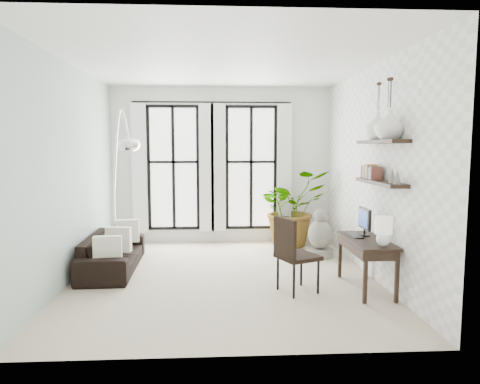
{
  "coord_description": "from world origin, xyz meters",
  "views": [
    {
      "loc": [
        -0.12,
        -6.37,
        1.98
      ],
      "look_at": [
        0.25,
        0.3,
        1.28
      ],
      "focal_mm": 32.0,
      "sensor_mm": 36.0,
      "label": 1
    }
  ],
  "objects": [
    {
      "name": "throw_pillows",
      "position": [
        -1.7,
        0.49,
        0.5
      ],
      "size": [
        0.4,
        1.52,
        0.4
      ],
      "color": "silver",
      "rests_on": "sofa"
    },
    {
      "name": "vase_a",
      "position": [
        2.11,
        -0.93,
        2.27
      ],
      "size": [
        0.37,
        0.37,
        0.38
      ],
      "primitive_type": "imported",
      "color": "white",
      "rests_on": "shelf_upper"
    },
    {
      "name": "ceiling",
      "position": [
        0.0,
        0.0,
        3.2
      ],
      "size": [
        5.0,
        5.0,
        0.0
      ],
      "primitive_type": "plane",
      "color": "white",
      "rests_on": "wall_back"
    },
    {
      "name": "desk_chair",
      "position": [
        0.9,
        -0.76,
        0.59
      ],
      "size": [
        0.65,
        0.65,
        1.04
      ],
      "rotation": [
        0.0,
        0.0,
        0.42
      ],
      "color": "black",
      "rests_on": "floor"
    },
    {
      "name": "windows",
      "position": [
        -0.2,
        2.43,
        1.56
      ],
      "size": [
        3.26,
        0.13,
        2.65
      ],
      "color": "white",
      "rests_on": "wall_back"
    },
    {
      "name": "desk",
      "position": [
        1.95,
        -0.73,
        0.68
      ],
      "size": [
        0.51,
        1.2,
        1.1
      ],
      "color": "black",
      "rests_on": "floor"
    },
    {
      "name": "wall_right",
      "position": [
        2.25,
        0.0,
        1.6
      ],
      "size": [
        0.0,
        5.0,
        5.0
      ],
      "primitive_type": "plane",
      "rotation": [
        1.57,
        0.0,
        -1.57
      ],
      "color": "white",
      "rests_on": "floor"
    },
    {
      "name": "vase_b",
      "position": [
        2.11,
        -0.53,
        2.27
      ],
      "size": [
        0.37,
        0.37,
        0.38
      ],
      "primitive_type": "imported",
      "color": "white",
      "rests_on": "shelf_upper"
    },
    {
      "name": "plant",
      "position": [
        1.38,
        2.07,
        0.76
      ],
      "size": [
        1.74,
        1.64,
        1.53
      ],
      "primitive_type": "imported",
      "rotation": [
        0.0,
        0.0,
        0.41
      ],
      "color": "#2D7228",
      "rests_on": "floor"
    },
    {
      "name": "wall_left",
      "position": [
        -2.25,
        0.0,
        1.6
      ],
      "size": [
        0.0,
        5.0,
        5.0
      ],
      "primitive_type": "plane",
      "rotation": [
        1.57,
        0.0,
        1.57
      ],
      "color": "#A4B7AF",
      "rests_on": "floor"
    },
    {
      "name": "wall_back",
      "position": [
        0.0,
        2.5,
        1.6
      ],
      "size": [
        4.5,
        0.0,
        4.5
      ],
      "primitive_type": "plane",
      "rotation": [
        1.57,
        0.0,
        0.0
      ],
      "color": "white",
      "rests_on": "floor"
    },
    {
      "name": "wall_shelves",
      "position": [
        2.11,
        -0.64,
        1.73
      ],
      "size": [
        0.25,
        1.3,
        0.6
      ],
      "color": "black",
      "rests_on": "wall_right"
    },
    {
      "name": "floor",
      "position": [
        0.0,
        0.0,
        0.0
      ],
      "size": [
        5.0,
        5.0,
        0.0
      ],
      "primitive_type": "plane",
      "color": "#C0B099",
      "rests_on": "ground"
    },
    {
      "name": "arc_lamp",
      "position": [
        -1.69,
        0.81,
        1.96
      ],
      "size": [
        0.77,
        0.93,
        2.61
      ],
      "color": "silver",
      "rests_on": "floor"
    },
    {
      "name": "sofa",
      "position": [
        -1.8,
        0.49,
        0.28
      ],
      "size": [
        0.83,
        1.98,
        0.57
      ],
      "primitive_type": "imported",
      "rotation": [
        0.0,
        0.0,
        1.61
      ],
      "color": "black",
      "rests_on": "floor"
    },
    {
      "name": "buddha",
      "position": [
        1.75,
        1.12,
        0.37
      ],
      "size": [
        0.49,
        0.49,
        0.88
      ],
      "color": "gray",
      "rests_on": "floor"
    }
  ]
}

